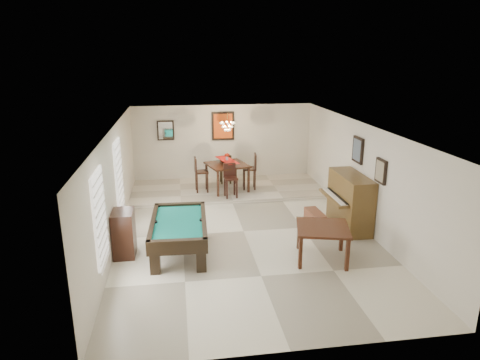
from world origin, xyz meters
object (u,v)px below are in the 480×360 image
object	(u,v)px
upright_piano	(344,201)
apothecary_chest	(124,233)
dining_chair_east	(249,171)
dining_table	(227,175)
dining_chair_south	(231,181)
piano_bench	(315,220)
chandelier	(227,123)
flower_vase	(227,157)
dining_chair_west	(202,175)
dining_chair_north	(225,169)
pool_table	(179,237)
square_table	(322,243)

from	to	relation	value
upright_piano	apothecary_chest	size ratio (longest dim) A/B	1.63
apothecary_chest	dining_chair_east	size ratio (longest dim) A/B	0.90
dining_table	dining_chair_south	xyz separation A→B (m)	(0.02, -0.72, 0.02)
apothecary_chest	dining_table	xyz separation A→B (m)	(2.72, 3.92, 0.09)
piano_bench	chandelier	size ratio (longest dim) A/B	1.32
piano_bench	flower_vase	bearing A→B (deg)	120.80
dining_chair_west	chandelier	world-z (taller)	chandelier
dining_chair_south	dining_chair_north	distance (m)	1.47
pool_table	apothecary_chest	xyz separation A→B (m)	(-1.18, 0.07, 0.14)
apothecary_chest	pool_table	bearing A→B (deg)	-3.45
square_table	dining_chair_north	bearing A→B (deg)	104.47
flower_vase	dining_chair_south	world-z (taller)	flower_vase
dining_table	dining_chair_south	size ratio (longest dim) A/B	1.15
upright_piano	piano_bench	distance (m)	0.85
upright_piano	pool_table	bearing A→B (deg)	-168.23
upright_piano	dining_chair_north	distance (m)	4.64
upright_piano	dining_table	world-z (taller)	upright_piano
flower_vase	chandelier	size ratio (longest dim) A/B	0.37
flower_vase	dining_chair_south	xyz separation A→B (m)	(0.02, -0.72, -0.56)
flower_vase	dining_chair_south	size ratio (longest dim) A/B	0.22
upright_piano	dining_chair_east	xyz separation A→B (m)	(-1.86, 3.16, -0.00)
flower_vase	apothecary_chest	bearing A→B (deg)	-124.70
upright_piano	chandelier	world-z (taller)	chandelier
upright_piano	piano_bench	xyz separation A→B (m)	(-0.71, 0.04, -0.46)
apothecary_chest	square_table	bearing A→B (deg)	-11.34
apothecary_chest	dining_chair_north	size ratio (longest dim) A/B	1.05
piano_bench	pool_table	bearing A→B (deg)	-165.18
pool_table	dining_chair_east	bearing A→B (deg)	63.05
piano_bench	dining_chair_west	size ratio (longest dim) A/B	0.74
piano_bench	dining_chair_west	distance (m)	4.06
apothecary_chest	piano_bench	bearing A→B (deg)	10.25
pool_table	flower_vase	xyz separation A→B (m)	(1.54, 3.99, 0.82)
upright_piano	piano_bench	world-z (taller)	upright_piano
dining_chair_south	chandelier	world-z (taller)	chandelier
pool_table	dining_chair_west	size ratio (longest dim) A/B	2.04
piano_bench	dining_chair_south	xyz separation A→B (m)	(-1.83, 2.38, 0.40)
dining_chair_north	upright_piano	bearing A→B (deg)	121.28
square_table	dining_chair_east	size ratio (longest dim) A/B	0.96
square_table	chandelier	xyz separation A→B (m)	(-1.41, 4.92, 1.83)
apothecary_chest	dining_chair_west	bearing A→B (deg)	63.67
apothecary_chest	dining_chair_east	world-z (taller)	dining_chair_east
upright_piano	dining_chair_east	bearing A→B (deg)	120.45
chandelier	dining_chair_north	bearing A→B (deg)	90.96
dining_chair_south	chandelier	distance (m)	1.81
upright_piano	piano_bench	bearing A→B (deg)	176.70
square_table	dining_chair_west	size ratio (longest dim) A/B	1.00
square_table	piano_bench	distance (m)	1.71
flower_vase	upright_piano	bearing A→B (deg)	-50.79
apothecary_chest	chandelier	xyz separation A→B (m)	(2.76, 4.08, 1.70)
dining_chair_south	dining_chair_north	size ratio (longest dim) A/B	1.04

